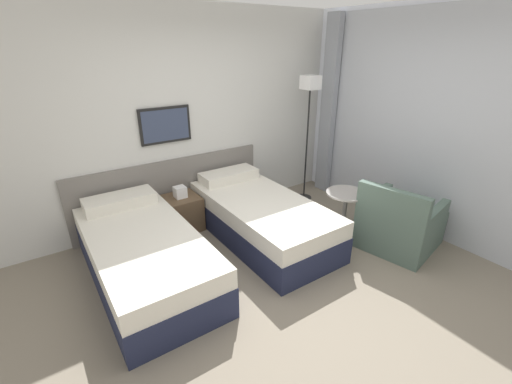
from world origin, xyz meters
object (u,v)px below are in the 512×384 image
at_px(floor_lamp, 309,101).
at_px(nightstand, 182,212).
at_px(armchair, 399,226).
at_px(bed_near_window, 261,217).
at_px(side_table, 345,206).
at_px(bed_near_door, 144,255).

bearing_deg(floor_lamp, nightstand, 175.04).
bearing_deg(nightstand, floor_lamp, -4.96).
bearing_deg(armchair, nightstand, 35.02).
distance_m(bed_near_window, armchair, 1.64).
xyz_separation_m(bed_near_window, floor_lamp, (1.23, 0.57, 1.23)).
relative_size(bed_near_window, side_table, 3.35).
bearing_deg(armchair, bed_near_door, 56.03).
distance_m(bed_near_door, floor_lamp, 3.00).
xyz_separation_m(bed_near_window, nightstand, (-0.72, 0.74, -0.03)).
xyz_separation_m(floor_lamp, armchair, (-0.01, -1.66, -1.23)).
height_order(floor_lamp, armchair, floor_lamp).
relative_size(bed_near_door, side_table, 3.35).
height_order(bed_near_door, nightstand, bed_near_door).
relative_size(bed_near_window, floor_lamp, 1.10).
xyz_separation_m(bed_near_window, armchair, (1.23, -1.09, 0.00)).
bearing_deg(side_table, armchair, -53.40).
distance_m(nightstand, armchair, 2.67).
distance_m(bed_near_door, armchair, 2.88).
height_order(bed_near_door, side_table, bed_near_door).
xyz_separation_m(bed_near_door, armchair, (2.67, -1.09, 0.00)).
bearing_deg(floor_lamp, armchair, -90.25).
distance_m(floor_lamp, side_table, 1.62).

